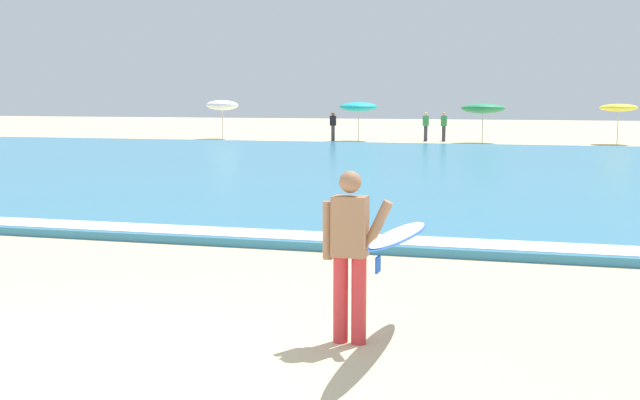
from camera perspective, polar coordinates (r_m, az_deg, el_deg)
name	(u,v)px	position (r m, az deg, el deg)	size (l,w,h in m)	color
ground_plane	(64,368)	(7.93, -17.41, -11.10)	(160.00, 160.00, 0.00)	beige
sea	(413,170)	(26.70, 6.49, 2.10)	(120.00, 28.00, 0.14)	teal
surf_foam	(286,235)	(13.72, -2.38, -2.42)	(120.00, 0.87, 0.01)	white
surfer_with_board	(372,243)	(8.01, 3.65, -3.01)	(0.95, 2.45, 1.73)	red
beach_umbrella_0	(222,105)	(47.47, -6.83, 6.57)	(1.85, 1.87, 2.24)	beige
beach_umbrella_1	(359,107)	(44.86, 2.70, 6.50)	(2.05, 2.06, 2.12)	beige
beach_umbrella_2	(483,109)	(43.59, 11.28, 6.27)	(2.26, 2.28, 2.11)	beige
beach_umbrella_3	(619,108)	(44.38, 20.09, 6.06)	(1.88, 1.90, 2.08)	beige
beachgoer_near_row_left	(333,126)	(44.66, 0.91, 5.20)	(0.32, 0.20, 1.58)	#383842
beachgoer_near_row_mid	(444,126)	(44.77, 8.62, 5.13)	(0.32, 0.20, 1.58)	#383842
beachgoer_near_row_right	(426,126)	(44.70, 7.38, 5.15)	(0.32, 0.20, 1.58)	#383842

